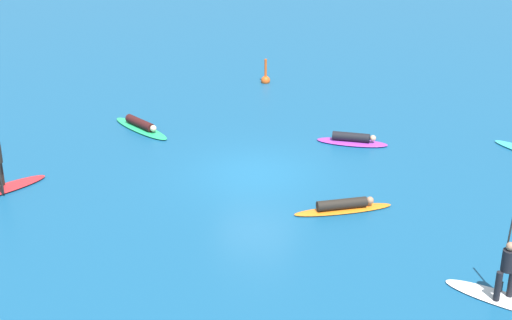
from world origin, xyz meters
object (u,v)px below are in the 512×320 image
object	(u,v)px
surfer_on_white_board	(504,285)
surfer_on_green_board	(141,126)
surfer_on_purple_board	(352,140)
surfer_on_orange_board	(344,206)
marker_buoy	(266,79)
surfer_on_red_board	(0,178)

from	to	relation	value
surfer_on_white_board	surfer_on_green_board	xyz separation A→B (m)	(-13.18, 7.87, -0.28)
surfer_on_purple_board	surfer_on_orange_board	bearing A→B (deg)	-86.35
surfer_on_white_board	marker_buoy	xyz separation A→B (m)	(-10.25, 14.79, -0.24)
surfer_on_purple_board	marker_buoy	xyz separation A→B (m)	(-5.00, 5.97, 0.04)
surfer_on_orange_board	marker_buoy	size ratio (longest dim) A/B	2.43
surfer_on_white_board	marker_buoy	bearing A→B (deg)	-37.33
surfer_on_orange_board	surfer_on_white_board	size ratio (longest dim) A/B	0.98
surfer_on_white_board	surfer_on_red_board	bearing A→B (deg)	11.33
surfer_on_orange_board	surfer_on_white_board	bearing A→B (deg)	-66.91
surfer_on_orange_board	surfer_on_red_board	xyz separation A→B (m)	(-10.61, -1.76, 0.29)
surfer_on_white_board	surfer_on_green_board	world-z (taller)	surfer_on_white_board
surfer_on_orange_board	surfer_on_white_board	distance (m)	5.78
surfer_on_purple_board	surfer_on_green_board	bearing A→B (deg)	-176.75
surfer_on_orange_board	surfer_on_purple_board	xyz separation A→B (m)	(-0.68, 5.31, -0.01)
surfer_on_orange_board	surfer_on_red_board	distance (m)	10.76
surfer_on_purple_board	surfer_on_green_board	world-z (taller)	surfer_on_green_board
surfer_on_white_board	marker_buoy	world-z (taller)	surfer_on_white_board
surfer_on_red_board	surfer_on_white_board	world-z (taller)	surfer_on_red_board
surfer_on_orange_board	surfer_on_red_board	world-z (taller)	surfer_on_red_board
marker_buoy	surfer_on_green_board	bearing A→B (deg)	-112.97
surfer_on_white_board	surfer_on_purple_board	bearing A→B (deg)	-41.29
surfer_on_orange_board	surfer_on_green_board	bearing A→B (deg)	123.84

